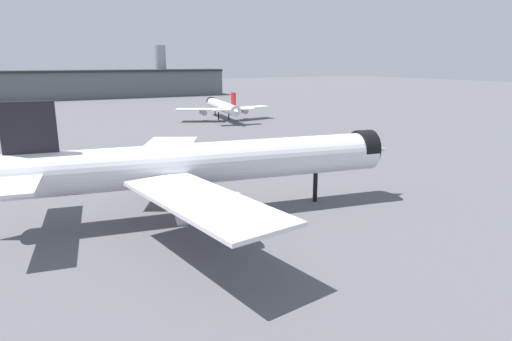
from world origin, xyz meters
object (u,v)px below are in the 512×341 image
at_px(airliner_far_taxiway, 222,107).
at_px(service_truck_front, 159,155).
at_px(airliner_near_gate, 206,164).
at_px(traffic_cone_near_nose, 324,167).

height_order(airliner_far_taxiway, service_truck_front, airliner_far_taxiway).
bearing_deg(airliner_far_taxiway, airliner_near_gate, 163.42).
distance_m(service_truck_front, traffic_cone_near_nose, 37.26).
height_order(airliner_near_gate, traffic_cone_near_nose, airliner_near_gate).
relative_size(airliner_near_gate, traffic_cone_near_nose, 103.17).
distance_m(airliner_far_taxiway, traffic_cone_near_nose, 84.71).
bearing_deg(traffic_cone_near_nose, airliner_near_gate, -157.68).
bearing_deg(airliner_far_taxiway, service_truck_front, 153.45).
bearing_deg(service_truck_front, traffic_cone_near_nose, 55.84).
relative_size(airliner_far_taxiway, traffic_cone_near_nose, 67.83).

